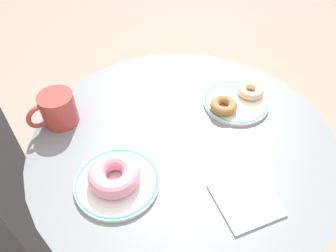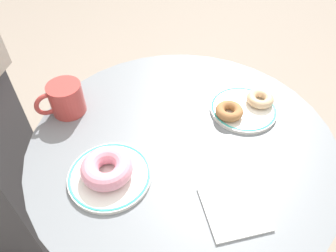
{
  "view_description": "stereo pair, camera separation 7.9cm",
  "coord_description": "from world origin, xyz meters",
  "px_view_note": "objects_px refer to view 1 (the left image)",
  "views": [
    {
      "loc": [
        -0.37,
        -0.4,
        1.35
      ],
      "look_at": [
        -0.03,
        0.03,
        0.78
      ],
      "focal_mm": 34.03,
      "sensor_mm": 36.0,
      "label": 1
    },
    {
      "loc": [
        -0.3,
        -0.45,
        1.35
      ],
      "look_at": [
        -0.03,
        0.03,
        0.78
      ],
      "focal_mm": 34.03,
      "sensor_mm": 36.0,
      "label": 2
    }
  ],
  "objects_px": {
    "plate_left": "(117,182)",
    "donut_cinnamon": "(224,105)",
    "coffee_mug": "(57,109)",
    "plate_right": "(236,102)",
    "donut_pink_frosted": "(114,175)",
    "paper_napkin": "(245,200)",
    "donut_glazed": "(251,91)",
    "cafe_table": "(180,193)"
  },
  "relations": [
    {
      "from": "donut_pink_frosted",
      "to": "plate_right",
      "type": "bearing_deg",
      "value": 2.77
    },
    {
      "from": "donut_cinnamon",
      "to": "paper_napkin",
      "type": "bearing_deg",
      "value": -124.97
    },
    {
      "from": "plate_right",
      "to": "donut_glazed",
      "type": "xyz_separation_m",
      "value": [
        0.05,
        -0.0,
        0.02
      ]
    },
    {
      "from": "donut_glazed",
      "to": "plate_left",
      "type": "bearing_deg",
      "value": -177.69
    },
    {
      "from": "donut_glazed",
      "to": "cafe_table",
      "type": "bearing_deg",
      "value": -178.41
    },
    {
      "from": "cafe_table",
      "to": "donut_glazed",
      "type": "bearing_deg",
      "value": 1.59
    },
    {
      "from": "plate_left",
      "to": "donut_pink_frosted",
      "type": "xyz_separation_m",
      "value": [
        -0.0,
        0.0,
        0.03
      ]
    },
    {
      "from": "plate_left",
      "to": "donut_glazed",
      "type": "xyz_separation_m",
      "value": [
        0.46,
        0.02,
        0.02
      ]
    },
    {
      "from": "plate_left",
      "to": "donut_glazed",
      "type": "height_order",
      "value": "donut_glazed"
    },
    {
      "from": "plate_left",
      "to": "donut_cinnamon",
      "type": "height_order",
      "value": "donut_cinnamon"
    },
    {
      "from": "plate_left",
      "to": "donut_cinnamon",
      "type": "xyz_separation_m",
      "value": [
        0.36,
        0.02,
        0.02
      ]
    },
    {
      "from": "cafe_table",
      "to": "paper_napkin",
      "type": "xyz_separation_m",
      "value": [
        -0.01,
        -0.22,
        0.26
      ]
    },
    {
      "from": "donut_pink_frosted",
      "to": "paper_napkin",
      "type": "distance_m",
      "value": 0.29
    },
    {
      "from": "donut_glazed",
      "to": "paper_napkin",
      "type": "xyz_separation_m",
      "value": [
        -0.27,
        -0.23,
        -0.02
      ]
    },
    {
      "from": "cafe_table",
      "to": "donut_pink_frosted",
      "type": "distance_m",
      "value": 0.35
    },
    {
      "from": "donut_cinnamon",
      "to": "coffee_mug",
      "type": "distance_m",
      "value": 0.44
    },
    {
      "from": "plate_left",
      "to": "coffee_mug",
      "type": "bearing_deg",
      "value": 92.74
    },
    {
      "from": "plate_left",
      "to": "donut_pink_frosted",
      "type": "height_order",
      "value": "donut_pink_frosted"
    },
    {
      "from": "donut_glazed",
      "to": "donut_cinnamon",
      "type": "height_order",
      "value": "same"
    },
    {
      "from": "plate_right",
      "to": "donut_pink_frosted",
      "type": "xyz_separation_m",
      "value": [
        -0.41,
        -0.02,
        0.03
      ]
    },
    {
      "from": "plate_right",
      "to": "coffee_mug",
      "type": "relative_size",
      "value": 1.4
    },
    {
      "from": "donut_cinnamon",
      "to": "coffee_mug",
      "type": "height_order",
      "value": "coffee_mug"
    },
    {
      "from": "plate_right",
      "to": "donut_pink_frosted",
      "type": "bearing_deg",
      "value": -177.23
    },
    {
      "from": "plate_right",
      "to": "donut_cinnamon",
      "type": "bearing_deg",
      "value": -178.61
    },
    {
      "from": "donut_glazed",
      "to": "coffee_mug",
      "type": "distance_m",
      "value": 0.53
    },
    {
      "from": "donut_cinnamon",
      "to": "coffee_mug",
      "type": "xyz_separation_m",
      "value": [
        -0.37,
        0.24,
        0.02
      ]
    },
    {
      "from": "cafe_table",
      "to": "coffee_mug",
      "type": "relative_size",
      "value": 5.96
    },
    {
      "from": "plate_right",
      "to": "donut_cinnamon",
      "type": "height_order",
      "value": "donut_cinnamon"
    },
    {
      "from": "plate_left",
      "to": "donut_glazed",
      "type": "bearing_deg",
      "value": 2.31
    },
    {
      "from": "cafe_table",
      "to": "donut_glazed",
      "type": "height_order",
      "value": "donut_glazed"
    },
    {
      "from": "paper_napkin",
      "to": "coffee_mug",
      "type": "xyz_separation_m",
      "value": [
        -0.21,
        0.47,
        0.04
      ]
    },
    {
      "from": "donut_pink_frosted",
      "to": "coffee_mug",
      "type": "bearing_deg",
      "value": 92.34
    },
    {
      "from": "cafe_table",
      "to": "coffee_mug",
      "type": "bearing_deg",
      "value": 130.56
    },
    {
      "from": "coffee_mug",
      "to": "donut_cinnamon",
      "type": "bearing_deg",
      "value": -33.42
    },
    {
      "from": "donut_glazed",
      "to": "coffee_mug",
      "type": "xyz_separation_m",
      "value": [
        -0.47,
        0.25,
        0.02
      ]
    },
    {
      "from": "plate_left",
      "to": "paper_napkin",
      "type": "bearing_deg",
      "value": -46.74
    },
    {
      "from": "donut_cinnamon",
      "to": "paper_napkin",
      "type": "xyz_separation_m",
      "value": [
        -0.16,
        -0.23,
        -0.02
      ]
    },
    {
      "from": "donut_pink_frosted",
      "to": "donut_glazed",
      "type": "bearing_deg",
      "value": 1.91
    },
    {
      "from": "plate_right",
      "to": "paper_napkin",
      "type": "height_order",
      "value": "plate_right"
    },
    {
      "from": "donut_glazed",
      "to": "coffee_mug",
      "type": "bearing_deg",
      "value": 152.53
    },
    {
      "from": "donut_glazed",
      "to": "donut_cinnamon",
      "type": "bearing_deg",
      "value": 178.28
    },
    {
      "from": "donut_pink_frosted",
      "to": "paper_napkin",
      "type": "relative_size",
      "value": 0.91
    }
  ]
}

